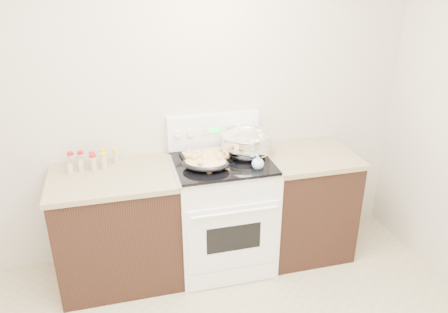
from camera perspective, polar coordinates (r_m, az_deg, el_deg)
name	(u,v)px	position (r m, az deg, el deg)	size (l,w,h in m)	color
room_shell	(225,141)	(1.72, 0.13, 2.07)	(4.10, 3.60, 2.75)	beige
counter_left	(119,228)	(3.53, -13.60, -9.02)	(0.93, 0.67, 0.92)	black
counter_right	(305,202)	(3.82, 10.48, -5.89)	(0.73, 0.67, 0.92)	black
kitchen_range	(222,211)	(3.59, -0.22, -7.11)	(0.78, 0.73, 1.22)	white
mixing_bowl	(246,144)	(3.44, 2.89, 1.63)	(0.47, 0.47, 0.24)	silver
roasting_pan	(205,163)	(3.22, -2.44, -0.81)	(0.42, 0.36, 0.11)	black
baking_sheet	(206,155)	(3.41, -2.42, 0.13)	(0.39, 0.29, 0.06)	black
wooden_spoon	(212,169)	(3.21, -1.62, -1.66)	(0.18, 0.20, 0.04)	#A5834B
blue_ladle	(258,163)	(3.25, 4.42, -0.83)	(0.11, 0.30, 0.11)	#9BD1E8
spice_jars	(90,161)	(3.43, -17.08, -0.50)	(0.38, 0.16, 0.13)	#BFB28C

